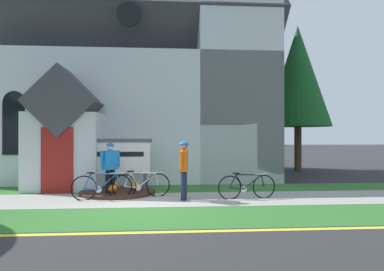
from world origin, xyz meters
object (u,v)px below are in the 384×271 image
(bicycle_yellow, at_px, (247,186))
(bicycle_blue, at_px, (102,187))
(church_sign, at_px, (120,157))
(roadside_conifer, at_px, (298,76))
(cyclist_in_blue_jersey, at_px, (184,166))
(cyclist_in_white_jersey, at_px, (110,165))
(bicycle_silver, at_px, (141,185))

(bicycle_yellow, bearing_deg, bicycle_blue, 177.46)
(church_sign, height_order, roadside_conifer, roadside_conifer)
(cyclist_in_blue_jersey, bearing_deg, bicycle_blue, 173.63)
(church_sign, distance_m, bicycle_yellow, 4.26)
(roadside_conifer, bearing_deg, bicycle_yellow, -119.69)
(church_sign, xyz_separation_m, cyclist_in_white_jersey, (-0.18, -0.90, -0.19))
(cyclist_in_blue_jersey, height_order, roadside_conifer, roadside_conifer)
(bicycle_silver, bearing_deg, bicycle_yellow, -9.23)
(bicycle_yellow, xyz_separation_m, cyclist_in_blue_jersey, (-1.83, -0.08, 0.61))
(church_sign, bearing_deg, bicycle_silver, -56.92)
(bicycle_yellow, relative_size, cyclist_in_blue_jersey, 1.05)
(bicycle_blue, xyz_separation_m, cyclist_in_blue_jersey, (2.33, -0.26, 0.60))
(bicycle_silver, distance_m, bicycle_yellow, 3.10)
(bicycle_silver, xyz_separation_m, bicycle_yellow, (3.06, -0.50, -0.01))
(church_sign, height_order, cyclist_in_white_jersey, church_sign)
(bicycle_yellow, xyz_separation_m, bicycle_blue, (-4.16, 0.18, 0.01))
(church_sign, height_order, bicycle_blue, church_sign)
(church_sign, distance_m, cyclist_in_white_jersey, 0.93)
(church_sign, height_order, bicycle_yellow, church_sign)
(church_sign, xyz_separation_m, bicycle_blue, (-0.32, -1.50, -0.75))
(bicycle_silver, bearing_deg, cyclist_in_blue_jersey, -24.88)
(bicycle_silver, distance_m, bicycle_blue, 1.14)
(cyclist_in_blue_jersey, bearing_deg, bicycle_yellow, 2.38)
(bicycle_silver, distance_m, cyclist_in_blue_jersey, 1.49)
(bicycle_blue, xyz_separation_m, roadside_conifer, (8.88, 8.10, 4.66))
(bicycle_silver, height_order, roadside_conifer, roadside_conifer)
(bicycle_yellow, relative_size, roadside_conifer, 0.22)
(bicycle_yellow, relative_size, cyclist_in_white_jersey, 1.08)
(church_sign, bearing_deg, cyclist_in_white_jersey, -101.09)
(cyclist_in_white_jersey, bearing_deg, roadside_conifer, 40.63)
(church_sign, relative_size, bicycle_silver, 1.24)
(church_sign, relative_size, bicycle_yellow, 1.20)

